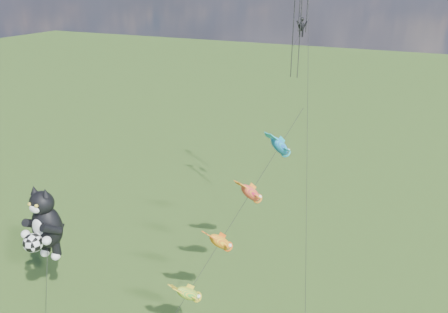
% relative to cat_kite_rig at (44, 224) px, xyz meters
% --- Properties ---
extents(ground, '(300.00, 300.00, 0.00)m').
position_rel_cat_kite_rig_xyz_m(ground, '(3.05, 0.89, -7.64)').
color(ground, '#1E3E0F').
extents(cat_kite_rig, '(2.94, 4.28, 10.58)m').
position_rel_cat_kite_rig_xyz_m(cat_kite_rig, '(0.00, 0.00, 0.00)').
color(cat_kite_rig, brown).
rests_on(cat_kite_rig, ground).
extents(fish_windsock_rig, '(6.47, 14.69, 15.35)m').
position_rel_cat_kite_rig_xyz_m(fish_windsock_rig, '(13.08, 5.07, 0.98)').
color(fish_windsock_rig, brown).
rests_on(fish_windsock_rig, ground).
extents(parafoil_rig, '(6.60, 16.57, 28.00)m').
position_rel_cat_kite_rig_xyz_m(parafoil_rig, '(13.62, 18.09, 13.34)').
color(parafoil_rig, brown).
rests_on(parafoil_rig, ground).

